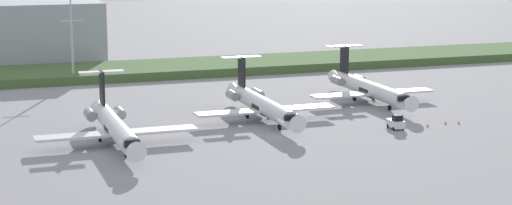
{
  "coord_description": "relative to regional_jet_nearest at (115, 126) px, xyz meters",
  "views": [
    {
      "loc": [
        -44.34,
        -115.83,
        29.04
      ],
      "look_at": [
        0.0,
        11.58,
        3.0
      ],
      "focal_mm": 60.2,
      "sensor_mm": 36.0,
      "label": 1
    }
  ],
  "objects": [
    {
      "name": "grass_berm",
      "position": [
        24.12,
        61.26,
        -1.63
      ],
      "size": [
        320.0,
        20.0,
        1.81
      ],
      "primitive_type": "cube",
      "color": "#426033",
      "rests_on": "ground"
    },
    {
      "name": "baggage_tug",
      "position": [
        42.48,
        -4.85,
        -1.53
      ],
      "size": [
        1.72,
        3.2,
        2.3
      ],
      "color": "silver",
      "rests_on": "ground"
    },
    {
      "name": "regional_jet_nearest",
      "position": [
        0.0,
        0.0,
        0.0
      ],
      "size": [
        22.81,
        31.0,
        9.0
      ],
      "color": "silver",
      "rests_on": "ground"
    },
    {
      "name": "safety_cone_front_marker",
      "position": [
        47.91,
        -5.14,
        -2.26
      ],
      "size": [
        0.44,
        0.44,
        0.55
      ],
      "primitive_type": "cone",
      "color": "orange",
      "rests_on": "ground"
    },
    {
      "name": "ground_plane",
      "position": [
        24.12,
        26.34,
        -2.54
      ],
      "size": [
        500.0,
        500.0,
        0.0
      ],
      "primitive_type": "plane",
      "color": "gray"
    },
    {
      "name": "antenna_mast",
      "position": [
        1.21,
        54.97,
        5.5
      ],
      "size": [
        4.4,
        0.5,
        19.21
      ],
      "color": "#B2B2B7",
      "rests_on": "ground"
    },
    {
      "name": "safety_cone_mid_marker",
      "position": [
        51.62,
        -4.32,
        -2.26
      ],
      "size": [
        0.44,
        0.44,
        0.55
      ],
      "primitive_type": "cone",
      "color": "orange",
      "rests_on": "ground"
    },
    {
      "name": "regional_jet_third",
      "position": [
        48.46,
        16.48,
        0.0
      ],
      "size": [
        22.81,
        31.0,
        9.0
      ],
      "color": "silver",
      "rests_on": "ground"
    },
    {
      "name": "safety_cone_rear_marker",
      "position": [
        53.65,
        -4.89,
        -2.26
      ],
      "size": [
        0.44,
        0.44,
        0.55
      ],
      "primitive_type": "cone",
      "color": "orange",
      "rests_on": "ground"
    },
    {
      "name": "regional_jet_second",
      "position": [
        25.31,
        8.42,
        0.0
      ],
      "size": [
        22.81,
        31.0,
        9.0
      ],
      "color": "silver",
      "rests_on": "ground"
    }
  ]
}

